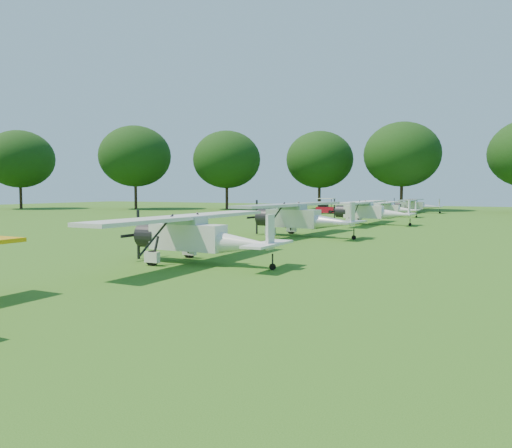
{
  "coord_description": "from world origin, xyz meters",
  "views": [
    {
      "loc": [
        12.45,
        -17.88,
        3.1
      ],
      "look_at": [
        1.27,
        3.77,
        1.4
      ],
      "focal_mm": 35.0,
      "sensor_mm": 36.0,
      "label": 1
    }
  ],
  "objects_px": {
    "aircraft_3": "(198,233)",
    "aircraft_6": "(391,207)",
    "aircraft_4": "(301,216)",
    "aircraft_5": "(370,210)",
    "aircraft_7": "(416,204)",
    "golf_cart": "(326,208)"
  },
  "relations": [
    {
      "from": "aircraft_7",
      "to": "golf_cart",
      "type": "height_order",
      "value": "golf_cart"
    },
    {
      "from": "aircraft_4",
      "to": "aircraft_7",
      "type": "distance_m",
      "value": 37.56
    },
    {
      "from": "aircraft_4",
      "to": "aircraft_6",
      "type": "distance_m",
      "value": 26.34
    },
    {
      "from": "aircraft_4",
      "to": "aircraft_7",
      "type": "xyz_separation_m",
      "value": [
        0.97,
        37.55,
        -0.25
      ]
    },
    {
      "from": "aircraft_3",
      "to": "aircraft_5",
      "type": "bearing_deg",
      "value": 89.31
    },
    {
      "from": "aircraft_5",
      "to": "golf_cart",
      "type": "distance_m",
      "value": 20.03
    },
    {
      "from": "aircraft_3",
      "to": "aircraft_5",
      "type": "xyz_separation_m",
      "value": [
        0.4,
        26.25,
        0.02
      ]
    },
    {
      "from": "aircraft_4",
      "to": "aircraft_7",
      "type": "height_order",
      "value": "aircraft_4"
    },
    {
      "from": "aircraft_4",
      "to": "aircraft_5",
      "type": "relative_size",
      "value": 1.07
    },
    {
      "from": "aircraft_7",
      "to": "aircraft_3",
      "type": "bearing_deg",
      "value": -88.52
    },
    {
      "from": "aircraft_3",
      "to": "aircraft_4",
      "type": "relative_size",
      "value": 0.92
    },
    {
      "from": "aircraft_3",
      "to": "aircraft_5",
      "type": "height_order",
      "value": "aircraft_5"
    },
    {
      "from": "aircraft_4",
      "to": "aircraft_5",
      "type": "height_order",
      "value": "aircraft_4"
    },
    {
      "from": "aircraft_3",
      "to": "aircraft_7",
      "type": "distance_m",
      "value": 50.65
    },
    {
      "from": "aircraft_4",
      "to": "aircraft_6",
      "type": "relative_size",
      "value": 1.32
    },
    {
      "from": "aircraft_3",
      "to": "aircraft_6",
      "type": "xyz_separation_m",
      "value": [
        -0.62,
        39.44,
        -0.23
      ]
    },
    {
      "from": "aircraft_3",
      "to": "aircraft_7",
      "type": "relative_size",
      "value": 1.13
    },
    {
      "from": "golf_cart",
      "to": "aircraft_3",
      "type": "bearing_deg",
      "value": -78.25
    },
    {
      "from": "aircraft_6",
      "to": "aircraft_7",
      "type": "distance_m",
      "value": 11.24
    },
    {
      "from": "aircraft_5",
      "to": "golf_cart",
      "type": "relative_size",
      "value": 4.82
    },
    {
      "from": "aircraft_5",
      "to": "aircraft_7",
      "type": "relative_size",
      "value": 1.14
    },
    {
      "from": "golf_cart",
      "to": "aircraft_4",
      "type": "bearing_deg",
      "value": -74.41
    }
  ]
}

